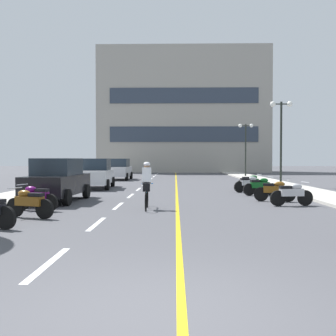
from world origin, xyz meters
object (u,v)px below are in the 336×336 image
object	(u,v)px
motorcycle_2	(29,203)
cyclist_rider	(147,184)
street_lamp_mid	(281,124)
motorcycle_6	(260,186)
parked_car_far	(119,169)
street_lamp_far	(246,138)
motorcycle_8	(251,182)
motorcycle_4	(292,194)
motorcycle_5	(275,190)
parked_car_mid	(96,173)
motorcycle_7	(249,184)
motorcycle_3	(36,197)
parked_car_near	(58,180)

from	to	relation	value
motorcycle_2	cyclist_rider	xyz separation A→B (m)	(3.41, 2.14, 0.41)
street_lamp_mid	motorcycle_6	size ratio (longest dim) A/B	3.21
street_lamp_mid	parked_car_far	world-z (taller)	street_lamp_mid
street_lamp_far	motorcycle_8	distance (m)	16.45
street_lamp_far	motorcycle_4	bearing A→B (deg)	-96.17
motorcycle_4	motorcycle_5	bearing A→B (deg)	100.45
parked_car_mid	motorcycle_7	size ratio (longest dim) A/B	2.55
motorcycle_7	parked_car_mid	bearing A→B (deg)	164.09
street_lamp_mid	parked_car_mid	size ratio (longest dim) A/B	1.27
street_lamp_mid	parked_car_mid	distance (m)	12.34
parked_car_mid	motorcycle_3	world-z (taller)	parked_car_mid
motorcycle_2	motorcycle_4	distance (m)	9.43
parked_car_mid	motorcycle_3	size ratio (longest dim) A/B	2.57
motorcycle_4	motorcycle_8	bearing A→B (deg)	90.97
motorcycle_7	cyclist_rider	distance (m)	8.56
motorcycle_2	motorcycle_7	size ratio (longest dim) A/B	0.98
motorcycle_4	motorcycle_5	xyz separation A→B (m)	(-0.27, 1.46, 0.00)
street_lamp_mid	motorcycle_3	distance (m)	17.21
parked_car_mid	motorcycle_5	xyz separation A→B (m)	(9.00, -6.97, -0.44)
street_lamp_far	parked_car_far	size ratio (longest dim) A/B	1.22
parked_car_mid	cyclist_rider	distance (m)	10.17
motorcycle_3	motorcycle_7	distance (m)	11.55
parked_car_near	motorcycle_8	bearing A→B (deg)	32.85
motorcycle_4	motorcycle_6	size ratio (longest dim) A/B	1.00
street_lamp_far	street_lamp_mid	bearing A→B (deg)	-90.15
motorcycle_6	motorcycle_2	bearing A→B (deg)	-139.74
motorcycle_2	motorcycle_7	world-z (taller)	same
motorcycle_5	cyclist_rider	size ratio (longest dim) A/B	0.95
street_lamp_mid	parked_car_mid	xyz separation A→B (m)	(-11.74, -2.07, -3.15)
parked_car_far	motorcycle_7	size ratio (longest dim) A/B	2.52
street_lamp_mid	motorcycle_7	world-z (taller)	street_lamp_mid
motorcycle_6	cyclist_rider	distance (m)	7.32
street_lamp_mid	parked_car_mid	bearing A→B (deg)	-169.99
motorcycle_5	motorcycle_6	size ratio (longest dim) A/B	0.99
parked_car_far	motorcycle_8	size ratio (longest dim) A/B	2.51
motorcycle_6	motorcycle_3	bearing A→B (deg)	-147.83
street_lamp_mid	parked_car_far	size ratio (longest dim) A/B	1.29
street_lamp_mid	motorcycle_8	bearing A→B (deg)	-129.36
motorcycle_4	motorcycle_6	xyz separation A→B (m)	(-0.29, 4.14, 0.00)
parked_car_near	motorcycle_5	distance (m)	9.16
street_lamp_far	parked_car_far	distance (m)	13.19
motorcycle_3	motorcycle_7	world-z (taller)	same
street_lamp_far	motorcycle_2	world-z (taller)	street_lamp_far
motorcycle_6	street_lamp_mid	bearing A→B (deg)	66.55
cyclist_rider	motorcycle_4	bearing A→B (deg)	10.36
parked_car_near	motorcycle_5	size ratio (longest dim) A/B	2.53
parked_car_near	motorcycle_7	xyz separation A→B (m)	(8.94, 4.59, -0.44)
motorcycle_4	motorcycle_7	xyz separation A→B (m)	(-0.47, 5.92, 0.00)
motorcycle_3	motorcycle_6	distance (m)	10.64
street_lamp_mid	cyclist_rider	world-z (taller)	street_lamp_mid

